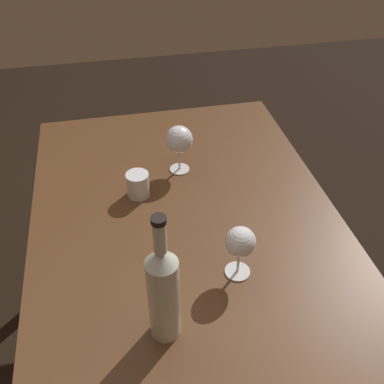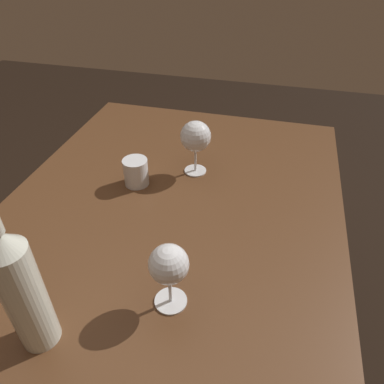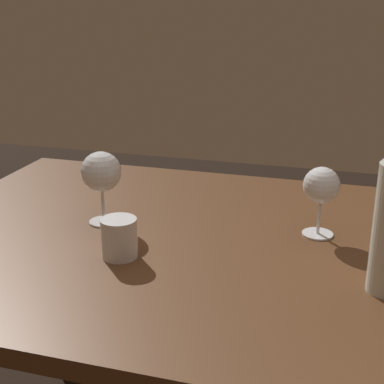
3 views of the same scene
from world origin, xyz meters
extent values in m
cube|color=#56351E|center=(0.00, 0.00, 0.72)|extent=(1.30, 0.90, 0.04)
cylinder|color=#412816|center=(0.58, -0.38, 0.35)|extent=(0.06, 0.06, 0.70)
cylinder|color=white|center=(-0.22, -0.09, 0.74)|extent=(0.07, 0.07, 0.00)
cylinder|color=white|center=(-0.22, -0.09, 0.78)|extent=(0.01, 0.01, 0.08)
sphere|color=white|center=(-0.22, -0.09, 0.85)|extent=(0.08, 0.08, 0.08)
cylinder|color=maroon|center=(-0.22, -0.09, 0.85)|extent=(0.06, 0.06, 0.01)
cylinder|color=white|center=(0.24, -0.02, 0.74)|extent=(0.07, 0.07, 0.00)
cylinder|color=white|center=(0.24, -0.02, 0.78)|extent=(0.01, 0.01, 0.08)
sphere|color=white|center=(0.24, -0.02, 0.86)|extent=(0.09, 0.09, 0.09)
cylinder|color=maroon|center=(0.24, -0.02, 0.85)|extent=(0.07, 0.07, 0.02)
cylinder|color=white|center=(0.14, 0.12, 0.78)|extent=(0.07, 0.07, 0.08)
cylinder|color=silver|center=(0.14, 0.12, 0.76)|extent=(0.06, 0.06, 0.03)
camera|label=1|loc=(-0.93, 0.18, 1.62)|focal=41.24mm
camera|label=2|loc=(-0.64, -0.24, 1.36)|focal=33.92mm
camera|label=3|loc=(-0.27, 1.04, 1.23)|focal=52.42mm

